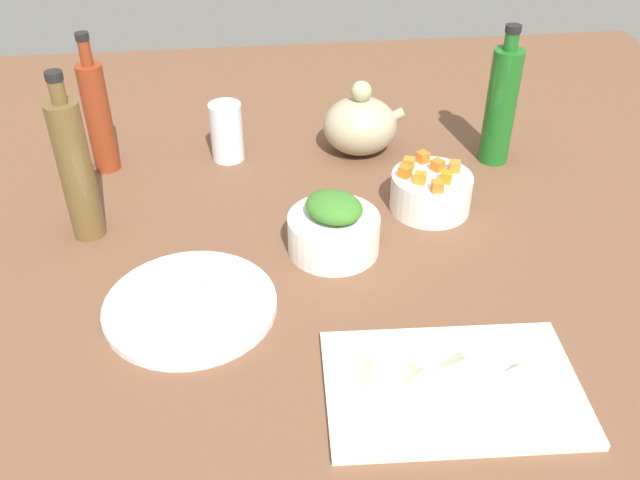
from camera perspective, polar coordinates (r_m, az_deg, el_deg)
The scene contains 28 objects.
tabletop at distance 107.01cm, azimuth 0.00°, elevation -2.83°, with size 190.00×190.00×3.00cm, color brown.
cutting_board at distance 89.08cm, azimuth 10.74°, elevation -11.70°, with size 31.24×20.36×1.00cm, color white.
plate_tofu at distance 99.89cm, azimuth -10.53°, elevation -5.31°, with size 24.28×24.28×1.20cm, color white.
bowl_greens at distance 107.83cm, azimuth 1.12°, elevation 0.52°, with size 14.23×14.23×6.07cm, color white.
bowl_carrots at distance 119.07cm, azimuth 9.03°, elevation 3.87°, with size 13.53×13.53×6.39cm, color white.
teapot at distance 134.48cm, azimuth 3.31°, elevation 9.37°, with size 15.73×13.19×14.35cm.
bottle_0 at distance 112.99cm, azimuth -19.32°, elevation 5.50°, with size 5.07×5.07×27.55cm.
bottle_1 at distance 132.13cm, azimuth -17.67°, elevation 9.68°, with size 4.58×4.58×25.66cm.
bottle_2 at distance 132.84cm, azimuth 14.56°, elevation 10.64°, with size 5.51×5.51×25.85cm.
drinking_glass_0 at distance 132.94cm, azimuth -7.63°, elevation 8.75°, with size 6.07×6.07×11.09cm, color white.
carrot_cube_0 at distance 118.84cm, azimuth 9.55°, elevation 6.04°, with size 1.80×1.80×1.80cm, color orange.
carrot_cube_1 at distance 115.66cm, azimuth 10.25°, elevation 5.07°, with size 1.80×1.80×1.80cm, color orange.
carrot_cube_2 at distance 116.19cm, azimuth 6.95°, elevation 5.56°, with size 1.80×1.80×1.80cm, color orange.
carrot_cube_3 at distance 114.81cm, azimuth 8.17°, elevation 5.05°, with size 1.80×1.80×1.80cm, color orange.
carrot_cube_4 at distance 120.88cm, azimuth 8.37°, elevation 6.71°, with size 1.80×1.80×1.80cm, color orange.
carrot_cube_5 at distance 118.99cm, azimuth 10.94°, elevation 5.92°, with size 1.80×1.80×1.80cm, color orange.
carrot_cube_6 at distance 118.71cm, azimuth 7.26°, elevation 6.23°, with size 1.80×1.80×1.80cm, color orange.
carrot_cube_7 at distance 112.93cm, azimuth 9.56°, elevation 4.34°, with size 1.80×1.80×1.80cm, color orange.
chopped_greens_mound at distance 105.06cm, azimuth 1.15°, elevation 2.72°, with size 9.23×7.76×3.80cm, color #397628.
tofu_cube_0 at distance 99.36cm, azimuth -8.43°, elevation -4.01°, with size 2.20×2.20×2.20cm, color white.
tofu_cube_1 at distance 102.45cm, azimuth -11.25°, elevation -2.96°, with size 2.20×2.20×2.20cm, color white.
tofu_cube_2 at distance 96.54cm, azimuth -11.22°, elevation -5.78°, with size 2.20×2.20×2.20cm, color silver.
tofu_cube_3 at distance 95.58cm, azimuth -8.52°, elevation -5.92°, with size 2.20×2.20×2.20cm, color white.
tofu_cube_4 at distance 99.45cm, azimuth -12.87°, elevation -4.59°, with size 2.20×2.20×2.20cm, color white.
dumpling_0 at distance 87.60cm, azimuth 4.84°, elevation -10.13°, with size 5.46×5.11×3.05cm, color beige.
dumpling_1 at distance 89.22cm, azimuth 11.72°, elevation -10.06°, with size 5.84×5.83×2.65cm, color beige.
dumpling_2 at distance 87.30cm, azimuth 8.47°, elevation -10.94°, with size 5.15×4.53×2.49cm, color beige.
dumpling_3 at distance 90.20cm, azimuth 16.40°, elevation -10.13°, with size 4.05×4.04×3.16cm, color beige.
Camera 1 is at (-9.71, -83.10, 68.23)cm, focal length 39.22 mm.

